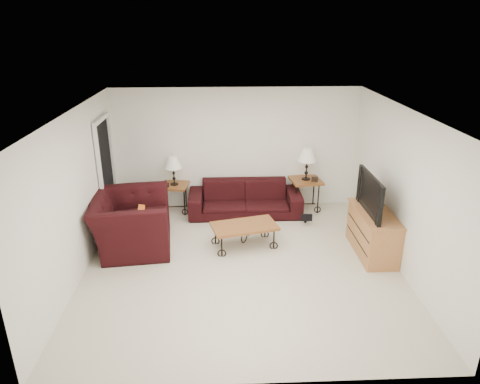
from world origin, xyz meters
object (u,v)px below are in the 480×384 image
(tv_stand, at_px, (373,233))
(backpack, at_px, (306,213))
(sofa, at_px, (245,199))
(armchair, at_px, (132,222))
(side_table_left, at_px, (175,198))
(side_table_right, at_px, (305,194))
(coffee_table, at_px, (244,236))
(lamp_right, at_px, (307,164))
(television, at_px, (377,194))
(lamp_left, at_px, (174,171))

(tv_stand, distance_m, backpack, 1.52)
(sofa, bearing_deg, tv_stand, -39.64)
(sofa, distance_m, armchair, 2.43)
(side_table_left, bearing_deg, tv_stand, -28.40)
(side_table_right, bearing_deg, coffee_table, -130.56)
(coffee_table, distance_m, tv_stand, 2.19)
(lamp_right, height_order, tv_stand, lamp_right)
(sofa, bearing_deg, lamp_right, 8.08)
(television, bearing_deg, lamp_left, -118.53)
(side_table_right, distance_m, television, 2.19)
(armchair, distance_m, tv_stand, 4.13)
(side_table_right, bearing_deg, side_table_left, 180.00)
(lamp_left, bearing_deg, television, -28.53)
(television, distance_m, backpack, 1.73)
(side_table_right, xyz_separation_m, coffee_table, (-1.35, -1.58, -0.12))
(side_table_left, height_order, tv_stand, tv_stand)
(lamp_right, xyz_separation_m, television, (0.78, -1.90, 0.09))
(coffee_table, bearing_deg, tv_stand, -8.27)
(armchair, bearing_deg, tv_stand, -101.75)
(lamp_left, xyz_separation_m, coffee_table, (1.35, -1.58, -0.68))
(armchair, xyz_separation_m, backpack, (3.20, 0.81, -0.26))
(lamp_right, height_order, coffee_table, lamp_right)
(sofa, height_order, side_table_left, sofa)
(armchair, bearing_deg, side_table_left, -27.96)
(side_table_left, bearing_deg, backpack, -14.89)
(lamp_left, distance_m, television, 3.97)
(lamp_right, height_order, television, television)
(coffee_table, height_order, television, television)
(coffee_table, height_order, tv_stand, tv_stand)
(side_table_left, height_order, lamp_right, lamp_right)
(backpack, bearing_deg, lamp_right, 59.24)
(tv_stand, bearing_deg, lamp_left, 151.60)
(coffee_table, bearing_deg, lamp_left, 130.45)
(side_table_right, xyz_separation_m, tv_stand, (0.80, -1.90, 0.05))
(side_table_right, xyz_separation_m, television, (0.78, -1.90, 0.75))
(lamp_right, distance_m, coffee_table, 2.23)
(lamp_right, relative_size, armchair, 0.46)
(television, bearing_deg, armchair, -95.55)
(coffee_table, relative_size, television, 0.98)
(lamp_right, xyz_separation_m, armchair, (-3.30, -1.50, -0.52))
(lamp_right, distance_m, armchair, 3.66)
(coffee_table, distance_m, television, 2.33)
(side_table_left, xyz_separation_m, coffee_table, (1.35, -1.58, -0.09))
(lamp_right, relative_size, backpack, 1.59)
(tv_stand, bearing_deg, backpack, 127.03)
(side_table_right, distance_m, backpack, 0.71)
(armchair, height_order, backpack, armchair)
(side_table_left, distance_m, lamp_left, 0.59)
(armchair, height_order, television, television)
(television, xyz_separation_m, backpack, (-0.89, 1.21, -0.88))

